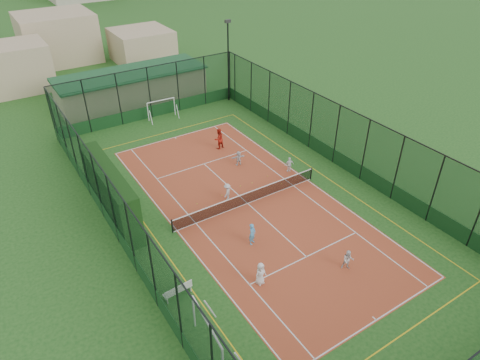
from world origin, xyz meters
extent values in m
plane|color=#1B4C1A|center=(0.00, 0.00, 0.00)|extent=(300.00, 300.00, 0.00)
cube|color=#A94325|center=(0.00, 0.00, 0.01)|extent=(11.17, 23.97, 0.01)
cube|color=black|center=(-8.30, 3.86, 1.81)|extent=(1.24, 8.29, 3.63)
imported|color=white|center=(-3.54, -6.61, 0.74)|extent=(0.77, 0.55, 1.45)
imported|color=#51ABE7|center=(-2.06, -3.62, 0.76)|extent=(0.65, 0.59, 1.50)
imported|color=silver|center=(1.34, -8.39, 0.67)|extent=(0.81, 0.78, 1.32)
imported|color=silver|center=(-0.94, 1.20, 0.66)|extent=(0.95, 0.90, 1.29)
imported|color=white|center=(5.08, 1.78, 0.64)|extent=(0.79, 0.47, 1.26)
imported|color=silver|center=(2.29, 4.78, 0.62)|extent=(1.17, 0.55, 1.22)
imported|color=#AC1E12|center=(2.35, 8.00, 0.92)|extent=(1.00, 0.85, 1.83)
sphere|color=#CCE033|center=(3.49, 0.66, 0.04)|extent=(0.07, 0.07, 0.07)
sphere|color=#CCE033|center=(0.73, 2.07, 0.04)|extent=(0.07, 0.07, 0.07)
sphere|color=#CCE033|center=(-1.04, 1.80, 0.04)|extent=(0.07, 0.07, 0.07)
sphere|color=#CCE033|center=(3.23, 2.08, 0.04)|extent=(0.07, 0.07, 0.07)
sphere|color=#CCE033|center=(1.70, 1.95, 0.04)|extent=(0.07, 0.07, 0.07)
sphere|color=#CCE033|center=(-3.04, 1.85, 0.04)|extent=(0.07, 0.07, 0.07)
camera|label=1|loc=(-13.56, -20.13, 17.97)|focal=32.00mm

